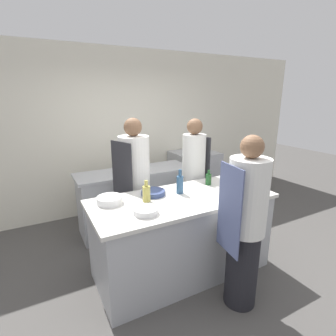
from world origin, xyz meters
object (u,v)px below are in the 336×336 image
at_px(bottle_wine, 180,184).
at_px(bowl_wooden_salad, 233,193).
at_px(bottle_olive_oil, 208,179).
at_px(oven_range, 194,177).
at_px(chef_at_prep_near, 245,226).
at_px(chef_at_stove, 193,178).
at_px(chef_at_pass_far, 135,187).
at_px(bottle_vinegar, 146,193).
at_px(bowl_mixing_large, 110,200).
at_px(bowl_ceramic_blue, 146,211).
at_px(bowl_prep_small, 153,193).

bearing_deg(bottle_wine, bowl_wooden_salad, -38.64).
bearing_deg(bottle_olive_oil, oven_range, 62.04).
distance_m(chef_at_prep_near, bottle_olive_oil, 0.96).
relative_size(bottle_olive_oil, bottle_wine, 0.68).
relative_size(chef_at_stove, chef_at_pass_far, 0.98).
bearing_deg(oven_range, chef_at_pass_far, -147.77).
relative_size(chef_at_stove, bottle_olive_oil, 9.02).
height_order(chef_at_pass_far, bottle_olive_oil, chef_at_pass_far).
bearing_deg(chef_at_prep_near, bottle_wine, 22.74).
distance_m(bottle_vinegar, bowl_mixing_large, 0.39).
xyz_separation_m(chef_at_pass_far, bowl_ceramic_blue, (-0.23, -0.90, 0.08)).
height_order(bowl_prep_small, bowl_ceramic_blue, bowl_ceramic_blue).
bearing_deg(chef_at_pass_far, bottle_wine, -171.42).
xyz_separation_m(bottle_wine, bowl_mixing_large, (-0.80, 0.09, -0.08)).
height_order(oven_range, bottle_olive_oil, bottle_olive_oil).
relative_size(chef_at_stove, bowl_ceramic_blue, 7.23).
xyz_separation_m(chef_at_pass_far, bottle_wine, (0.33, -0.59, 0.17)).
distance_m(bottle_vinegar, bowl_ceramic_blue, 0.31).
distance_m(bottle_olive_oil, bowl_prep_small, 0.77).
height_order(chef_at_pass_far, bowl_prep_small, chef_at_pass_far).
distance_m(chef_at_stove, bowl_prep_small, 0.96).
bearing_deg(chef_at_pass_far, bottle_vinegar, 149.81).
bearing_deg(bowl_wooden_salad, chef_at_stove, 84.70).
bearing_deg(bowl_wooden_salad, chef_at_pass_far, 129.60).
bearing_deg(bottle_olive_oil, bowl_ceramic_blue, -158.69).
bearing_deg(bowl_wooden_salad, bowl_mixing_large, 159.69).
bearing_deg(chef_at_stove, bowl_ceramic_blue, -65.21).
height_order(bottle_olive_oil, bowl_prep_small, bottle_olive_oil).
height_order(oven_range, bowl_wooden_salad, bowl_wooden_salad).
distance_m(chef_at_pass_far, bottle_olive_oil, 0.95).
bearing_deg(chef_at_prep_near, chef_at_pass_far, 28.93).
height_order(chef_at_stove, bowl_prep_small, chef_at_stove).
relative_size(bottle_olive_oil, bowl_mixing_large, 0.71).
bearing_deg(bottle_vinegar, oven_range, 43.83).
distance_m(oven_range, bowl_wooden_salad, 2.19).
relative_size(oven_range, bottle_vinegar, 4.24).
height_order(chef_at_stove, bowl_wooden_salad, chef_at_stove).
bearing_deg(bottle_olive_oil, bowl_prep_small, 179.50).
height_order(chef_at_stove, bottle_wine, chef_at_stove).
relative_size(chef_at_stove, bowl_wooden_salad, 8.94).
height_order(chef_at_stove, bowl_ceramic_blue, chef_at_stove).
xyz_separation_m(chef_at_pass_far, bowl_mixing_large, (-0.47, -0.50, 0.09)).
relative_size(chef_at_prep_near, bottle_olive_oil, 8.92).
xyz_separation_m(oven_range, bottle_wine, (-1.27, -1.60, 0.56)).
distance_m(oven_range, bowl_ceramic_blue, 2.70).
distance_m(oven_range, bowl_prep_small, 2.22).
bearing_deg(bottle_olive_oil, bottle_vinegar, -171.82).
height_order(chef_at_prep_near, bowl_mixing_large, chef_at_prep_near).
relative_size(bottle_wine, bowl_prep_small, 1.05).
bearing_deg(bowl_prep_small, bowl_wooden_salad, -31.72).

